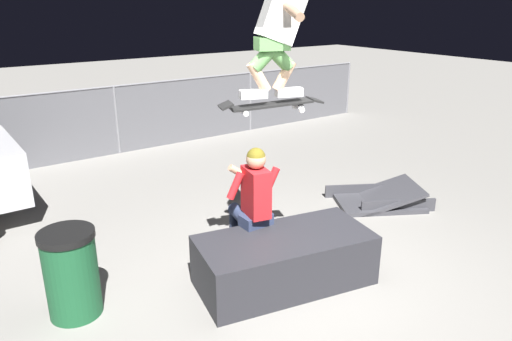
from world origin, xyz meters
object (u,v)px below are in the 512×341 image
at_px(ledge_box_main, 285,260).
at_px(skateboard, 271,105).
at_px(person_sitting_on_ledge, 252,200).
at_px(skater_airborne, 278,31).
at_px(kicker_ramp, 378,200).
at_px(trash_bin, 71,273).

relative_size(ledge_box_main, skateboard, 1.68).
distance_m(person_sitting_on_ledge, skater_airborne, 1.72).
bearing_deg(kicker_ramp, trash_bin, -178.60).
bearing_deg(kicker_ramp, skater_airborne, -167.39).
distance_m(ledge_box_main, kicker_ramp, 2.48).
xyz_separation_m(skateboard, kicker_ramp, (2.27, 0.48, -1.72)).
height_order(skater_airborne, kicker_ramp, skater_airborne).
relative_size(skateboard, trash_bin, 1.24).
bearing_deg(skater_airborne, ledge_box_main, -110.35).
bearing_deg(skateboard, skater_airborne, -18.47).
height_order(person_sitting_on_ledge, trash_bin, person_sitting_on_ledge).
bearing_deg(person_sitting_on_ledge, trash_bin, 173.00).
bearing_deg(skateboard, person_sitting_on_ledge, 129.71).
distance_m(skateboard, trash_bin, 2.40).
relative_size(skateboard, kicker_ramp, 0.74).
relative_size(skater_airborne, kicker_ramp, 0.80).
bearing_deg(trash_bin, skater_airborne, -11.15).
bearing_deg(skater_airborne, skateboard, 161.53).
distance_m(skater_airborne, trash_bin, 2.89).
xyz_separation_m(person_sitting_on_ledge, skateboard, (0.13, -0.15, 1.02)).
xyz_separation_m(skateboard, trash_bin, (-1.94, 0.38, -1.36)).
bearing_deg(skateboard, ledge_box_main, -100.81).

